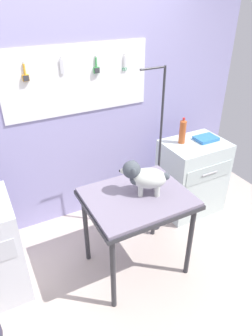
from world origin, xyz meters
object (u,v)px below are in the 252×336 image
object	(u,v)px
soda_bottle	(183,131)
dog	(144,177)
cabinet_right	(192,177)
grooming_arm	(158,163)
grooming_table	(137,204)

from	to	relation	value
soda_bottle	dog	bearing A→B (deg)	-145.50
dog	soda_bottle	xyz separation A→B (m)	(0.81, 0.55, 0.02)
cabinet_right	soda_bottle	xyz separation A→B (m)	(-0.14, 0.07, 0.57)
grooming_arm	soda_bottle	size ratio (longest dim) A/B	6.17
grooming_table	soda_bottle	bearing A→B (deg)	33.13
grooming_table	grooming_arm	xyz separation A→B (m)	(0.45, 0.37, 0.08)
grooming_table	cabinet_right	distance (m)	1.16
grooming_table	soda_bottle	size ratio (longest dim) A/B	3.06
cabinet_right	soda_bottle	distance (m)	0.59
grooming_arm	cabinet_right	world-z (taller)	grooming_arm
soda_bottle	grooming_table	bearing A→B (deg)	-146.87
grooming_arm	soda_bottle	xyz separation A→B (m)	(0.42, 0.19, 0.18)
grooming_arm	cabinet_right	distance (m)	0.69
grooming_arm	dog	xyz separation A→B (m)	(-0.39, -0.36, 0.16)
dog	cabinet_right	bearing A→B (deg)	26.86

